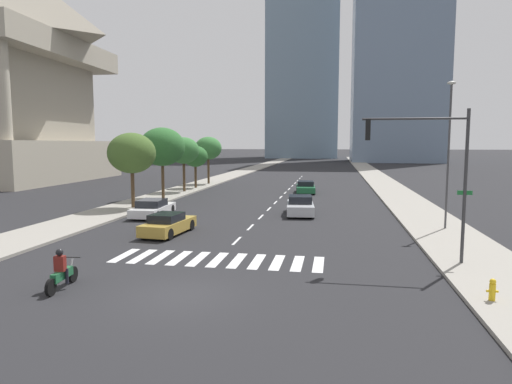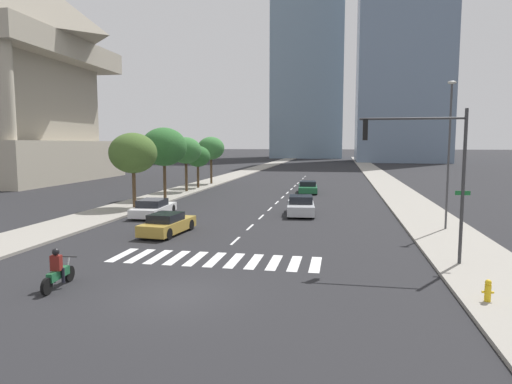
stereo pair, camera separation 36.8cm
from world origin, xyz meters
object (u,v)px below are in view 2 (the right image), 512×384
sedan_white_0 (153,208)px  street_tree_fifth (211,148)px  motorcycle_lead (58,272)px  street_tree_fourth (198,157)px  sedan_silver_1 (301,206)px  street_tree_nearest (133,153)px  street_tree_third (186,151)px  fire_hydrant (488,290)px  sedan_green_3 (308,188)px  street_lamp_east (449,145)px  sedan_gold_2 (167,224)px  street_tree_second (164,147)px  traffic_signal_near (426,159)px

sedan_white_0 → street_tree_fifth: street_tree_fifth is taller
motorcycle_lead → street_tree_fourth: (-6.15, 35.16, 3.14)m
sedan_silver_1 → street_tree_fourth: size_ratio=0.96×
street_tree_nearest → street_tree_third: 12.31m
sedan_white_0 → street_tree_third: size_ratio=0.83×
street_tree_nearest → fire_hydrant: bearing=-40.7°
sedan_green_3 → fire_hydrant: (8.09, -32.26, -0.05)m
street_tree_fourth → street_lamp_east: bearing=-43.7°
sedan_gold_2 → street_tree_fourth: bearing=19.6°
street_lamp_east → street_tree_third: (-22.32, 17.33, -0.64)m
sedan_silver_1 → sedan_gold_2: 11.01m
sedan_gold_2 → sedan_green_3: sedan_gold_2 is taller
sedan_green_3 → street_tree_second: size_ratio=0.71×
sedan_white_0 → street_tree_nearest: (-2.93, 3.04, 3.87)m
street_tree_fourth → street_tree_second: bearing=-90.0°
sedan_white_0 → street_tree_fourth: 19.81m
fire_hydrant → sedan_white_0: bearing=140.3°
traffic_signal_near → fire_hydrant: bearing=104.3°
motorcycle_lead → sedan_green_3: size_ratio=0.47×
sedan_gold_2 → traffic_signal_near: traffic_signal_near is taller
sedan_gold_2 → traffic_signal_near: bearing=-102.1°
street_tree_third → street_tree_fifth: size_ratio=0.97×
sedan_white_0 → street_tree_nearest: bearing=41.6°
street_tree_nearest → street_tree_third: street_tree_nearest is taller
sedan_silver_1 → street_tree_second: street_tree_second is taller
street_lamp_east → street_tree_nearest: size_ratio=1.47×
sedan_white_0 → fire_hydrant: (17.89, -14.87, -0.06)m
sedan_white_0 → fire_hydrant: 23.26m
sedan_gold_2 → traffic_signal_near: (13.26, -4.23, 3.98)m
sedan_green_3 → street_tree_nearest: size_ratio=0.79×
sedan_gold_2 → street_tree_fifth: 31.53m
sedan_gold_2 → street_tree_fifth: street_tree_fifth is taller
sedan_green_3 → street_tree_fifth: street_tree_fifth is taller
sedan_green_3 → street_lamp_east: bearing=21.6°
traffic_signal_near → street_lamp_east: 8.60m
fire_hydrant → street_tree_fourth: size_ratio=0.15×
street_tree_third → sedan_green_3: bearing=9.1°
street_tree_nearest → street_tree_second: size_ratio=0.90×
sedan_silver_1 → street_tree_second: bearing=-122.2°
motorcycle_lead → street_tree_nearest: 20.21m
street_lamp_east → street_tree_fifth: street_lamp_east is taller
sedan_silver_1 → street_tree_fourth: 21.55m
motorcycle_lead → sedan_gold_2: motorcycle_lead is taller
street_lamp_east → fire_hydrant: bearing=-96.6°
street_tree_nearest → street_tree_fourth: size_ratio=1.23×
street_tree_second → street_tree_fourth: street_tree_second is taller
street_tree_fifth → sedan_green_3: bearing=-29.9°
street_tree_fifth → motorcycle_lead: bearing=-81.4°
street_lamp_east → street_tree_fifth: size_ratio=1.47×
sedan_silver_1 → street_tree_third: bearing=-139.1°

